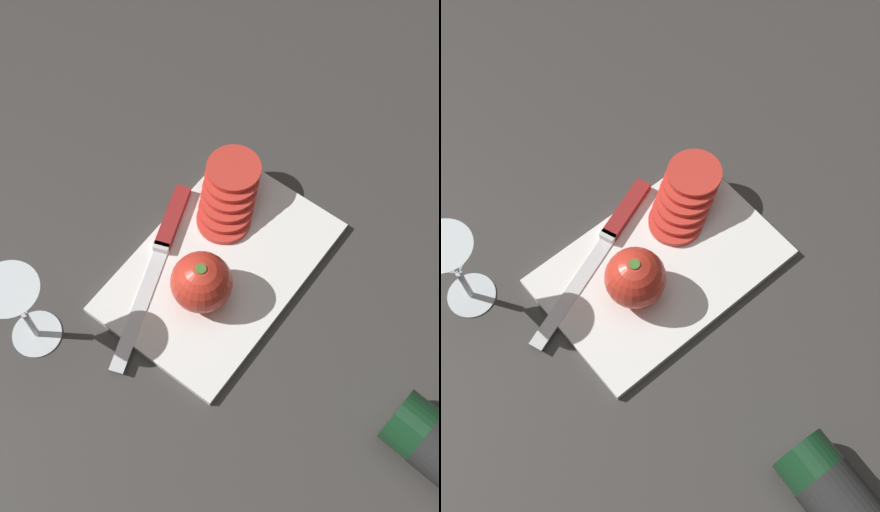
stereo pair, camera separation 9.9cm
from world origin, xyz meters
TOP-DOWN VIEW (x-y plane):
  - ground_plane at (0.00, 0.00)m, footprint 3.00×3.00m
  - cutting_board at (0.01, 0.01)m, footprint 0.34×0.22m
  - wine_glass at (-0.23, 0.15)m, footprint 0.08×0.08m
  - whole_tomato at (-0.05, -0.00)m, footprint 0.09×0.09m
  - knife at (-0.00, 0.10)m, footprint 0.29×0.12m
  - tomato_slice_stack_near at (0.10, 0.06)m, footprint 0.14×0.10m

SIDE VIEW (x-z plane):
  - ground_plane at x=0.00m, z-range 0.00..0.00m
  - cutting_board at x=0.01m, z-range 0.00..0.01m
  - knife at x=0.00m, z-range 0.01..0.02m
  - tomato_slice_stack_near at x=0.10m, z-range 0.01..0.07m
  - whole_tomato at x=-0.05m, z-range 0.01..0.10m
  - wine_glass at x=-0.23m, z-range 0.03..0.18m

